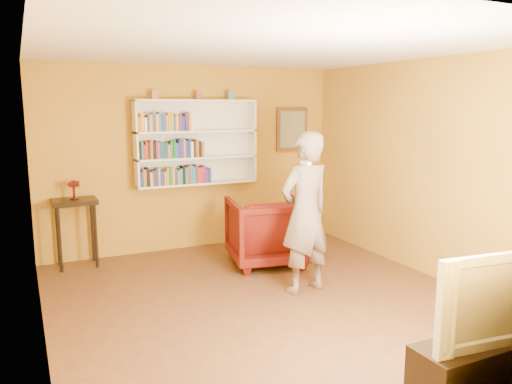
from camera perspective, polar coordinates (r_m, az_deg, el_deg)
room_shell at (r=5.26m, az=1.59°, el=-2.35°), size 5.30×5.80×2.88m
bookshelf at (r=7.39m, az=-6.95°, el=5.64°), size 1.80×0.29×1.23m
books_row_lower at (r=7.24m, az=-9.14°, el=1.82°), size 1.03×0.19×0.27m
books_row_middle at (r=7.18m, az=-9.61°, el=4.81°), size 0.93×0.19×0.27m
books_row_upper at (r=7.14m, az=-10.29°, el=7.80°), size 0.78×0.19×0.27m
ornament_left at (r=7.15m, az=-11.52°, el=10.81°), size 0.08×0.08×0.12m
ornament_centre at (r=7.33m, az=-6.63°, el=10.90°), size 0.08×0.08×0.11m
ornament_right at (r=7.51m, az=-2.96°, el=10.98°), size 0.09×0.09×0.13m
framed_painting at (r=8.10m, az=4.12°, el=7.15°), size 0.55×0.05×0.70m
console_table at (r=6.99m, az=-19.97°, el=-2.07°), size 0.56×0.43×0.91m
ruby_lustre at (r=6.93m, az=-20.13°, el=0.68°), size 0.15×0.16×0.25m
armchair at (r=6.76m, az=1.21°, el=-4.49°), size 1.14×1.17×0.91m
person at (r=5.68m, az=5.66°, el=-2.41°), size 0.74×0.55×1.85m
game_remote at (r=5.30m, az=5.70°, el=3.31°), size 0.04×0.15×0.04m
tv_cabinet at (r=4.25m, az=25.04°, el=-17.67°), size 1.26×0.38×0.45m
television at (r=4.03m, az=25.63°, el=-10.44°), size 1.20×0.28×0.69m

